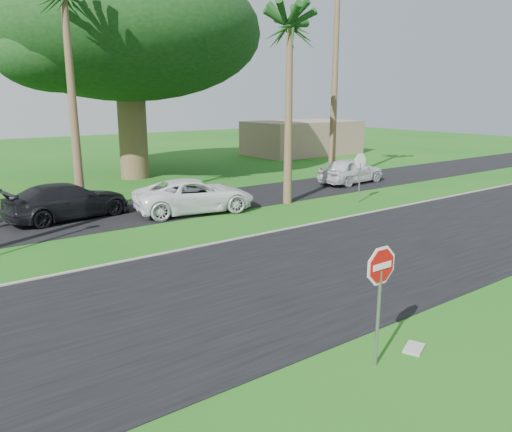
{
  "coord_description": "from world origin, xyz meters",
  "views": [
    {
      "loc": [
        -6.72,
        -8.85,
        5.24
      ],
      "look_at": [
        1.69,
        2.66,
        1.8
      ],
      "focal_mm": 35.0,
      "sensor_mm": 36.0,
      "label": 1
    }
  ],
  "objects_px": {
    "car_dark": "(68,201)",
    "stop_sign_far": "(360,167)",
    "stop_sign_near": "(380,282)",
    "car_minivan": "(195,196)",
    "car_pickup": "(351,171)"
  },
  "relations": [
    {
      "from": "car_dark",
      "to": "car_pickup",
      "type": "relative_size",
      "value": 1.16
    },
    {
      "from": "stop_sign_far",
      "to": "car_dark",
      "type": "xyz_separation_m",
      "value": [
        -12.82,
        5.1,
        -1.0
      ]
    },
    {
      "from": "stop_sign_far",
      "to": "car_pickup",
      "type": "height_order",
      "value": "stop_sign_far"
    },
    {
      "from": "car_minivan",
      "to": "car_pickup",
      "type": "xyz_separation_m",
      "value": [
        11.55,
        1.17,
        0.02
      ]
    },
    {
      "from": "stop_sign_near",
      "to": "car_dark",
      "type": "distance_m",
      "value": 16.19
    },
    {
      "from": "stop_sign_far",
      "to": "car_minivan",
      "type": "distance_m",
      "value": 8.34
    },
    {
      "from": "stop_sign_far",
      "to": "car_minivan",
      "type": "xyz_separation_m",
      "value": [
        -7.73,
        2.97,
        -1.01
      ]
    },
    {
      "from": "stop_sign_near",
      "to": "stop_sign_far",
      "type": "relative_size",
      "value": 1.0
    },
    {
      "from": "stop_sign_far",
      "to": "car_pickup",
      "type": "relative_size",
      "value": 0.57
    },
    {
      "from": "stop_sign_far",
      "to": "car_pickup",
      "type": "bearing_deg",
      "value": -132.72
    },
    {
      "from": "stop_sign_near",
      "to": "car_pickup",
      "type": "relative_size",
      "value": 0.57
    },
    {
      "from": "car_dark",
      "to": "stop_sign_far",
      "type": "bearing_deg",
      "value": -120.12
    },
    {
      "from": "car_dark",
      "to": "car_minivan",
      "type": "relative_size",
      "value": 0.98
    },
    {
      "from": "stop_sign_far",
      "to": "stop_sign_near",
      "type": "bearing_deg",
      "value": 43.73
    },
    {
      "from": "car_minivan",
      "to": "stop_sign_far",
      "type": "bearing_deg",
      "value": -100.39
    }
  ]
}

